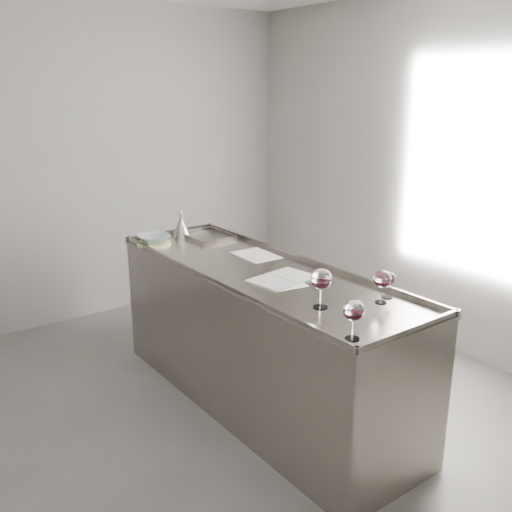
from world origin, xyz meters
TOP-DOWN VIEW (x-y plane):
  - room_shell at (0.00, 0.00)m, footprint 4.54×5.04m
  - counter at (0.50, 0.30)m, footprint 0.77×2.42m
  - wine_glass_left at (0.23, -0.78)m, footprint 0.10×0.10m
  - wine_glass_middle at (0.38, -0.39)m, footprint 0.11×0.11m
  - wine_glass_right at (0.69, -0.54)m, footprint 0.09×0.09m
  - wine_glass_small at (0.77, -0.51)m, footprint 0.08×0.08m
  - notebook at (0.50, 0.08)m, footprint 0.41×0.31m
  - loose_paper_top at (0.68, 0.59)m, footprint 0.24×0.34m
  - loose_paper_under at (0.47, 0.04)m, footprint 0.26×0.33m
  - trivet at (0.24, 1.27)m, footprint 0.27×0.27m
  - ceramic_bowl at (0.24, 1.27)m, footprint 0.26×0.26m
  - wine_funnel at (0.54, 1.38)m, footprint 0.15×0.15m

SIDE VIEW (x-z plane):
  - counter at x=0.50m, z-range -0.01..0.96m
  - loose_paper_top at x=0.68m, z-range 0.94..0.94m
  - loose_paper_under at x=0.47m, z-range 0.94..0.94m
  - notebook at x=0.50m, z-range 0.94..0.95m
  - trivet at x=0.24m, z-range 0.94..0.96m
  - ceramic_bowl at x=0.24m, z-range 0.96..1.02m
  - wine_funnel at x=0.54m, z-range 0.90..1.12m
  - wine_glass_small at x=0.77m, z-range 0.97..1.12m
  - wine_glass_right at x=0.69m, z-range 0.98..1.16m
  - wine_glass_left at x=0.23m, z-range 0.98..1.18m
  - wine_glass_middle at x=0.38m, z-range 0.99..1.20m
  - room_shell at x=0.00m, z-range -0.02..2.82m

